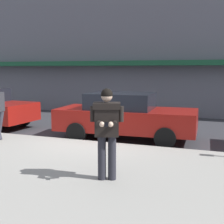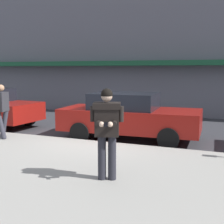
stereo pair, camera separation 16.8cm
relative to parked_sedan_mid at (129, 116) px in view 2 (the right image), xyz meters
The scene contains 6 objects.
ground_plane 1.41m from the parked_sedan_mid, 128.91° to the right, with size 80.00×80.00×0.00m, color #333338.
sidewalk 3.84m from the parked_sedan_mid, 85.93° to the right, with size 32.00×5.30×0.14m, color #99968E.
curb_paint_line 1.19m from the parked_sedan_mid, 72.67° to the right, with size 28.00×0.12×0.01m, color silver.
parked_sedan_mid is the anchor object (origin of this frame).
man_texting_on_phone 4.23m from the parked_sedan_mid, 76.83° to the right, with size 0.62×0.65×1.81m.
pedestrian_with_bag 4.03m from the parked_sedan_mid, 151.45° to the right, with size 0.38×0.72×1.70m.
Camera 2 is at (4.00, -8.65, 2.30)m, focal length 50.00 mm.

